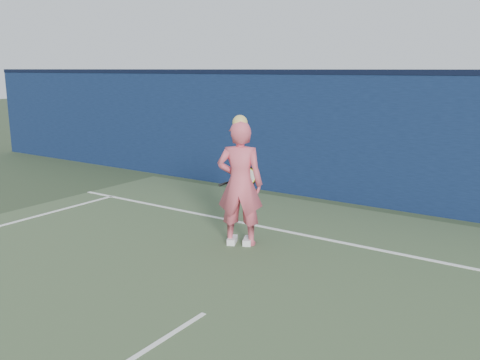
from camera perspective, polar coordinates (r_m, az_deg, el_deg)
The scene contains 5 objects.
ground at distance 5.07m, azimuth -11.44°, elevation -18.86°, with size 80.00×80.00×0.00m, color #324329.
backstop_wall at distance 10.09m, azimuth 15.50°, elevation 4.18°, with size 24.00×0.40×2.50m, color #0C1935.
wall_cap at distance 10.00m, azimuth 15.93°, elevation 11.57°, with size 24.00×0.42×0.10m, color black.
player at distance 7.53m, azimuth 0.00°, elevation -0.39°, with size 0.81×0.70×1.96m.
racket at distance 8.01m, azimuth 0.64°, elevation 0.29°, with size 0.48×0.48×0.34m.
Camera 1 is at (3.17, -2.98, 2.61)m, focal length 38.00 mm.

